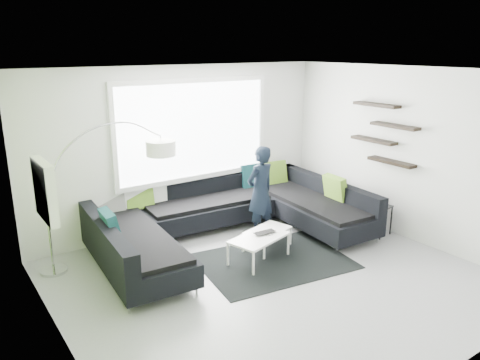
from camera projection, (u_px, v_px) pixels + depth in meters
The scene contains 9 objects.
ground at pixel (273, 279), 6.46m from camera, with size 5.50×5.50×0.00m, color gray.
room_shell at pixel (268, 148), 6.14m from camera, with size 5.54×5.04×2.82m.
sectional_sofa at pixel (230, 220), 7.52m from camera, with size 4.45×2.95×0.92m.
rug at pixel (274, 261), 6.98m from camera, with size 2.16×1.57×0.01m, color black.
coffee_table at pixel (263, 243), 7.16m from camera, with size 1.17×0.68×0.38m, color white.
arc_lamp at pixel (46, 203), 6.37m from camera, with size 1.94×0.71×2.07m, color silver, non-canonical shape.
side_table at pixel (377, 220), 7.91m from camera, with size 0.38×0.38×0.52m, color black.
person at pixel (260, 192), 7.76m from camera, with size 0.61×0.45×1.54m, color black.
laptop at pixel (267, 234), 6.97m from camera, with size 0.36×0.24×0.03m, color black.
Camera 1 is at (-3.70, -4.53, 3.10)m, focal length 35.00 mm.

